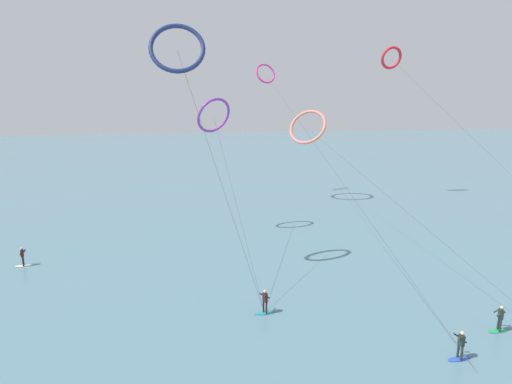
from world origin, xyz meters
TOP-DOWN VIEW (x-y plane):
  - sea_water at (0.00, 108.24)m, footprint 400.00×200.00m
  - surfer_teal at (0.13, 21.05)m, footprint 1.40×0.71m
  - surfer_cobalt at (9.36, 14.14)m, footprint 1.40×0.59m
  - surfer_emerald at (13.66, 15.95)m, footprint 1.40×0.68m
  - surfer_ivory at (-18.46, 33.17)m, footprint 1.40×0.63m
  - kite_magenta at (8.58, 55.45)m, footprint 3.33×44.01m
  - kite_coral at (13.53, 50.67)m, footprint 6.21×43.11m
  - kite_crimson at (25.69, 50.28)m, footprint 3.25×37.45m
  - kite_navy at (-4.72, 28.30)m, footprint 6.99×8.51m
  - kite_violet at (-1.07, 38.56)m, footprint 4.35×19.33m

SIDE VIEW (x-z plane):
  - sea_water at x=0.00m, z-range 0.00..0.08m
  - surfer_teal at x=0.13m, z-range -0.03..1.67m
  - surfer_cobalt at x=9.36m, z-range -0.03..1.67m
  - surfer_emerald at x=13.66m, z-range -0.03..1.67m
  - surfer_ivory at x=-18.46m, z-range -0.03..1.67m
  - kite_coral at x=13.53m, z-range 4.19..17.46m
  - kite_violet at x=-1.07m, z-range 5.43..19.97m
  - kite_navy at x=-4.72m, z-range 7.89..27.49m
  - kite_magenta at x=8.58m, z-range 8.36..28.25m
  - kite_crimson at x=25.69m, z-range 9.35..31.38m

